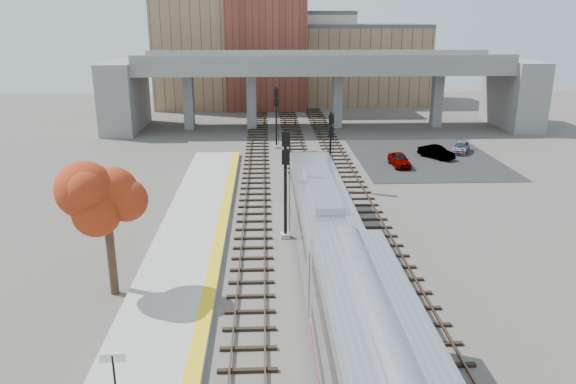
# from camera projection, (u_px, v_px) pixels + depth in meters

# --- Properties ---
(ground) EXTENTS (160.00, 160.00, 0.00)m
(ground) POSITION_uv_depth(u_px,v_px,m) (311.00, 288.00, 29.98)
(ground) COLOR #47423D
(ground) RESTS_ON ground
(platform) EXTENTS (4.50, 60.00, 0.35)m
(platform) POSITION_uv_depth(u_px,v_px,m) (174.00, 288.00, 29.63)
(platform) COLOR #9E9E99
(platform) RESTS_ON ground
(yellow_strip) EXTENTS (0.70, 60.00, 0.01)m
(yellow_strip) POSITION_uv_depth(u_px,v_px,m) (210.00, 284.00, 29.65)
(yellow_strip) COLOR yellow
(yellow_strip) RESTS_ON platform
(tracks) EXTENTS (10.70, 95.00, 0.25)m
(tracks) POSITION_uv_depth(u_px,v_px,m) (310.00, 209.00, 41.90)
(tracks) COLOR black
(tracks) RESTS_ON ground
(overpass) EXTENTS (54.00, 12.00, 9.50)m
(overpass) POSITION_uv_depth(u_px,v_px,m) (321.00, 82.00, 71.31)
(overpass) COLOR slate
(overpass) RESTS_ON ground
(buildings_far) EXTENTS (43.00, 21.00, 20.60)m
(buildings_far) POSITION_uv_depth(u_px,v_px,m) (286.00, 54.00, 91.09)
(buildings_far) COLOR #937555
(buildings_far) RESTS_ON ground
(parking_lot) EXTENTS (14.00, 18.00, 0.04)m
(parking_lot) POSITION_uv_depth(u_px,v_px,m) (425.00, 158.00, 57.22)
(parking_lot) COLOR black
(parking_lot) RESTS_ON ground
(locomotive) EXTENTS (3.02, 19.05, 4.10)m
(locomotive) POSITION_uv_depth(u_px,v_px,m) (321.00, 215.00, 34.19)
(locomotive) COLOR #A8AAB2
(locomotive) RESTS_ON ground
(signal_mast_near) EXTENTS (0.60, 0.64, 7.26)m
(signal_mast_near) POSITION_uv_depth(u_px,v_px,m) (285.00, 185.00, 35.58)
(signal_mast_near) COLOR #9E9E99
(signal_mast_near) RESTS_ON ground
(signal_mast_mid) EXTENTS (0.60, 0.64, 6.48)m
(signal_mast_mid) POSITION_uv_depth(u_px,v_px,m) (330.00, 153.00, 46.11)
(signal_mast_mid) COLOR #9E9E99
(signal_mast_mid) RESTS_ON ground
(signal_mast_far) EXTENTS (0.60, 0.64, 6.64)m
(signal_mast_far) POSITION_uv_depth(u_px,v_px,m) (276.00, 119.00, 60.53)
(signal_mast_far) COLOR #9E9E99
(signal_mast_far) RESTS_ON ground
(station_sign) EXTENTS (0.90, 0.12, 2.27)m
(station_sign) POSITION_uv_depth(u_px,v_px,m) (114.00, 369.00, 19.78)
(station_sign) COLOR black
(station_sign) RESTS_ON platform
(tree) EXTENTS (3.60, 3.60, 6.80)m
(tree) POSITION_uv_depth(u_px,v_px,m) (106.00, 202.00, 27.88)
(tree) COLOR #382619
(tree) RESTS_ON ground
(car_a) EXTENTS (1.76, 3.90, 1.30)m
(car_a) POSITION_uv_depth(u_px,v_px,m) (399.00, 160.00, 53.82)
(car_a) COLOR #99999E
(car_a) RESTS_ON parking_lot
(car_b) EXTENTS (3.30, 3.94, 1.27)m
(car_b) POSITION_uv_depth(u_px,v_px,m) (436.00, 152.00, 56.85)
(car_b) COLOR #99999E
(car_b) RESTS_ON parking_lot
(car_c) EXTENTS (3.10, 4.10, 1.11)m
(car_c) POSITION_uv_depth(u_px,v_px,m) (461.00, 147.00, 59.27)
(car_c) COLOR #99999E
(car_c) RESTS_ON parking_lot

